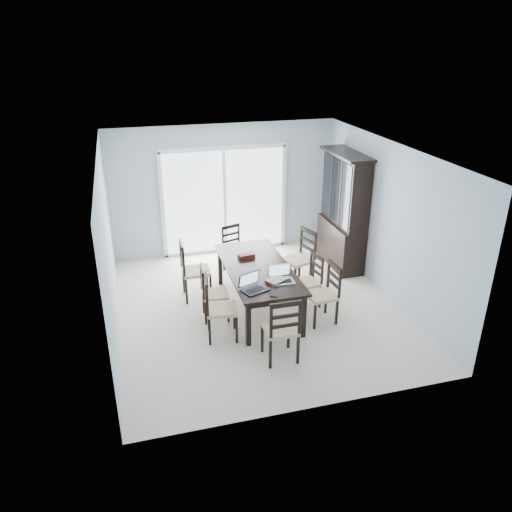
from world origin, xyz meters
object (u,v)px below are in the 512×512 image
Objects in this scene: chair_left_near at (215,301)px; chair_right_mid at (311,275)px; chair_right_near at (327,287)px; laptop_dark at (255,287)px; chair_end_far at (234,244)px; laptop_silver at (282,278)px; chair_left_far at (190,264)px; china_hutch at (343,212)px; chair_end_near at (283,324)px; chair_left_mid at (209,287)px; cell_phone at (274,296)px; game_box at (246,256)px; hot_tub at (207,216)px; chair_right_far at (303,251)px; dining_table at (258,271)px.

chair_left_near is 1.80m from chair_right_mid.
laptop_dark is (-1.19, -0.12, 0.23)m from chair_right_near.
chair_end_far is (0.78, 2.18, -0.07)m from chair_left_near.
laptop_silver is (0.25, -2.12, 0.27)m from chair_end_far.
chair_left_far is 1.18× the size of chair_right_mid.
chair_left_near is at bearing -146.13° from china_hutch.
chair_end_far is at bearing 63.53° from laptop_dark.
chair_left_mid is at bearing 117.63° from chair_end_near.
laptop_dark is 0.32m from cell_phone.
laptop_dark is 1.17m from game_box.
chair_left_far is 1.29m from chair_end_far.
chair_left_mid is (0.02, 0.56, -0.06)m from chair_left_near.
chair_end_near reaches higher than hot_tub.
chair_right_near reaches higher than chair_right_mid.
chair_right_far is 1.97m from cell_phone.
laptop_silver is (1.02, -0.50, 0.26)m from chair_left_mid.
hot_tub is at bearing 91.37° from chair_end_near.
chair_right_far is 1.14m from game_box.
china_hutch reaches higher than chair_left_mid.
chair_right_near reaches higher than chair_left_mid.
chair_left_mid is 1.16m from laptop_silver.
chair_right_far reaches higher than dining_table.
cell_phone is 1.40m from game_box.
chair_left_mid reaches higher than cell_phone.
chair_left_near is 1.05× the size of chair_right_near.
chair_left_far is 11.98× the size of cell_phone.
game_box is at bearing -157.97° from china_hutch.
hot_tub is at bearing 165.59° from chair_left_far.
chair_left_far is at bearing -161.63° from chair_left_mid.
dining_table is 1.14m from chair_right_near.
china_hutch is 3.50m from chair_end_near.
chair_right_mid is 0.88m from laptop_silver.
chair_end_near is (-0.95, -1.41, 0.07)m from chair_right_mid.
chair_left_near is at bearing 52.23° from chair_end_far.
chair_right_mid reaches higher than laptop_silver.
dining_table is at bearing 136.56° from chair_left_near.
chair_right_near is 0.95× the size of chair_end_near.
chair_end_near is at bearing 126.74° from chair_right_near.
chair_right_far reaches higher than chair_end_near.
cell_phone is at bearing 31.51° from chair_left_far.
dining_table is 2.14× the size of chair_end_far.
china_hutch is 2.00× the size of chair_right_near.
chair_right_mid is at bearing 69.62° from chair_left_far.
chair_end_far reaches higher than cell_phone.
laptop_silver is (0.46, 0.15, 0.00)m from laptop_dark.
chair_left_near is at bearing -174.77° from laptop_silver.
hot_tub is at bearing 6.61° from chair_right_mid.
china_hutch is 3.12m from chair_left_far.
chair_left_mid is 1.01× the size of chair_end_far.
chair_end_near is 2.72× the size of laptop_dark.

